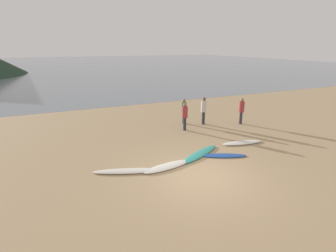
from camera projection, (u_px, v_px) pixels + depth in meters
The scene contains 11 objects.
ground_plane at pixel (127, 116), 18.51m from camera, with size 120.00×120.00×0.20m, color tan.
ocean_water at pixel (68, 65), 64.47m from camera, with size 140.00×100.00×0.01m, color slate.
surfboard_0 at pixel (128, 171), 10.11m from camera, with size 2.69×0.45×0.09m, color silver.
surfboard_1 at pixel (167, 166), 10.48m from camera, with size 2.11×0.55×0.09m, color silver.
surfboard_2 at pixel (200, 154), 11.71m from camera, with size 2.61×0.52×0.09m, color teal.
surfboard_3 at pixel (224, 156), 11.56m from camera, with size 2.00×0.49×0.06m, color #1E479E.
surfboard_4 at pixel (242, 143), 13.05m from camera, with size 2.12×0.55×0.09m, color silver.
person_0 at pixel (184, 109), 16.14m from camera, with size 0.31×0.31×1.56m.
person_1 at pixel (242, 109), 16.05m from camera, with size 0.33×0.33×1.61m.
person_2 at pixel (185, 114), 14.84m from camera, with size 0.32×0.32×1.59m.
person_3 at pixel (204, 108), 15.98m from camera, with size 0.34×0.34×1.68m.
Camera 1 is at (-4.70, -7.52, 4.68)m, focal length 28.14 mm.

